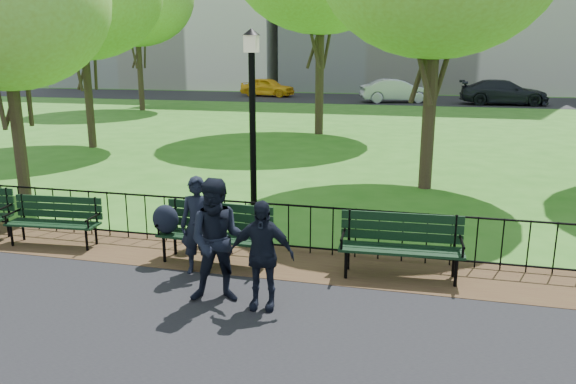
% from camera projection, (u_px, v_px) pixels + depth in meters
% --- Properties ---
extents(ground, '(120.00, 120.00, 0.00)m').
position_uv_depth(ground, '(217.00, 294.00, 8.38)').
color(ground, '#2E681B').
extents(dirt_strip, '(60.00, 1.60, 0.01)m').
position_uv_depth(dirt_strip, '(248.00, 258.00, 9.79)').
color(dirt_strip, '#382017').
rests_on(dirt_strip, ground).
extents(far_street, '(70.00, 9.00, 0.01)m').
position_uv_depth(far_street, '(390.00, 99.00, 41.28)').
color(far_street, black).
rests_on(far_street, ground).
extents(iron_fence, '(24.06, 0.06, 1.00)m').
position_uv_depth(iron_fence, '(256.00, 223.00, 10.14)').
color(iron_fence, black).
rests_on(iron_fence, ground).
extents(park_bench_main, '(2.05, 0.70, 1.10)m').
position_uv_depth(park_bench_main, '(193.00, 223.00, 9.50)').
color(park_bench_main, black).
rests_on(park_bench_main, ground).
extents(park_bench_left_a, '(1.75, 0.67, 0.97)m').
position_uv_depth(park_bench_left_a, '(55.00, 216.00, 10.39)').
color(park_bench_left_a, black).
rests_on(park_bench_left_a, ground).
extents(park_bench_right_a, '(1.96, 0.70, 1.10)m').
position_uv_depth(park_bench_right_a, '(401.00, 239.00, 8.91)').
color(park_bench_right_a, black).
rests_on(park_bench_right_a, ground).
extents(lamppost, '(0.35, 0.35, 3.95)m').
position_uv_depth(lamppost, '(253.00, 122.00, 11.20)').
color(lamppost, black).
rests_on(lamppost, ground).
extents(tree_near_w, '(4.77, 4.77, 6.65)m').
position_uv_depth(tree_near_w, '(2.00, 1.00, 12.70)').
color(tree_near_w, '#2D2116').
rests_on(tree_near_w, ground).
extents(person_left, '(0.63, 0.47, 1.60)m').
position_uv_depth(person_left, '(198.00, 226.00, 8.97)').
color(person_left, black).
rests_on(person_left, asphalt_path).
extents(person_mid, '(0.97, 0.66, 1.81)m').
position_uv_depth(person_mid, '(219.00, 241.00, 7.93)').
color(person_mid, black).
rests_on(person_mid, asphalt_path).
extents(person_right, '(0.95, 0.46, 1.56)m').
position_uv_depth(person_right, '(261.00, 255.00, 7.75)').
color(person_right, black).
rests_on(person_right, asphalt_path).
extents(taxi, '(4.48, 2.43, 1.45)m').
position_uv_depth(taxi, '(268.00, 87.00, 43.76)').
color(taxi, yellow).
rests_on(taxi, far_street).
extents(sedan_silver, '(5.15, 3.07, 1.60)m').
position_uv_depth(sedan_silver, '(396.00, 91.00, 38.67)').
color(sedan_silver, '#AAADB2').
rests_on(sedan_silver, far_street).
extents(sedan_dark, '(5.71, 2.55, 1.62)m').
position_uv_depth(sedan_dark, '(504.00, 92.00, 37.03)').
color(sedan_dark, black).
rests_on(sedan_dark, far_street).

